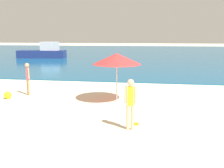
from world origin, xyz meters
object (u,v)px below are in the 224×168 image
at_px(frisbee, 135,124).
at_px(beach_umbrella, 117,59).
at_px(person_standing, 130,101).
at_px(person_distant, 28,77).
at_px(boat_near, 44,52).
at_px(beach_ball, 8,95).

relative_size(frisbee, beach_umbrella, 0.12).
relative_size(person_standing, frisbee, 6.24).
xyz_separation_m(frisbee, person_distant, (-5.69, 3.43, 0.93)).
bearing_deg(boat_near, beach_ball, 104.14).
relative_size(frisbee, boat_near, 0.04).
xyz_separation_m(beach_ball, beach_umbrella, (5.30, 0.26, 1.82)).
relative_size(person_standing, beach_ball, 4.74).
bearing_deg(beach_umbrella, boat_near, 121.78).
height_order(person_standing, frisbee, person_standing).
height_order(beach_ball, beach_umbrella, beach_umbrella).
bearing_deg(frisbee, person_standing, -105.91).
xyz_separation_m(frisbee, boat_near, (-13.96, 23.69, 0.80)).
height_order(frisbee, person_distant, person_distant).
bearing_deg(beach_umbrella, beach_ball, -177.21).
height_order(person_standing, boat_near, boat_near).
height_order(person_standing, beach_ball, person_standing).
bearing_deg(beach_ball, boat_near, 109.87).
xyz_separation_m(boat_near, beach_umbrella, (12.94, -20.88, 1.18)).
distance_m(person_distant, beach_ball, 1.33).
height_order(person_standing, beach_umbrella, beach_umbrella).
height_order(person_distant, beach_ball, person_distant).
bearing_deg(person_standing, frisbee, -108.28).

